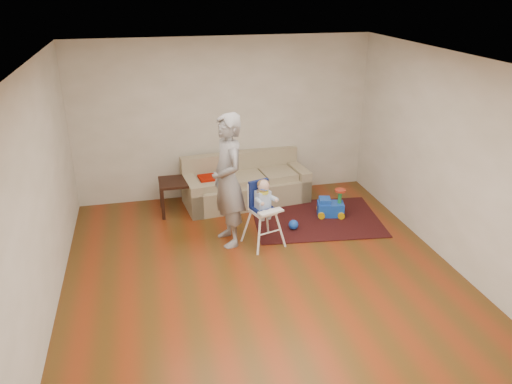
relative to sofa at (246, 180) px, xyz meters
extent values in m
plane|color=#523311|center=(-0.27, -2.30, -0.40)|extent=(5.50, 5.50, 0.00)
cube|color=beige|center=(-0.27, 0.45, 0.95)|extent=(5.00, 0.04, 2.70)
cube|color=beige|center=(-2.77, -2.30, 0.95)|extent=(0.04, 5.50, 2.70)
cube|color=beige|center=(2.23, -2.30, 0.95)|extent=(0.04, 5.50, 2.70)
cube|color=white|center=(-0.27, -2.30, 2.30)|extent=(5.00, 5.50, 0.04)
cube|color=#9E1203|center=(-0.56, -0.05, 0.13)|extent=(0.50, 0.35, 0.04)
cube|color=black|center=(0.95, -0.92, -0.39)|extent=(2.11, 1.68, 0.02)
sphere|color=blue|center=(0.48, -1.18, -0.31)|extent=(0.15, 0.15, 0.15)
cylinder|color=blue|center=(-0.12, -1.59, 0.49)|extent=(0.05, 0.12, 0.01)
imported|color=gray|center=(-0.53, -1.32, 0.55)|extent=(0.56, 0.76, 1.90)
camera|label=1|loc=(-1.60, -7.63, 3.12)|focal=35.00mm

